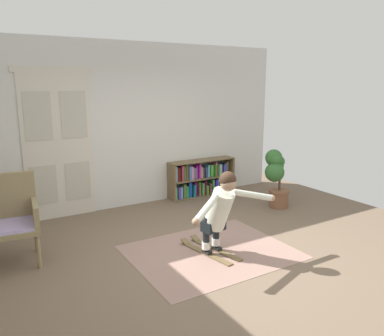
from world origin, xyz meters
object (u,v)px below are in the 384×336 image
object	(u,v)px
person_skier	(220,208)
potted_plant	(276,175)
wicker_chair	(12,217)
bookshelf	(201,179)
skis_pair	(209,250)

from	to	relation	value
person_skier	potted_plant	bearing A→B (deg)	29.74
wicker_chair	potted_plant	size ratio (longest dim) A/B	1.06
bookshelf	skis_pair	distance (m)	2.62
wicker_chair	potted_plant	bearing A→B (deg)	-0.79
bookshelf	person_skier	bearing A→B (deg)	-117.16
potted_plant	bookshelf	bearing A→B (deg)	121.69
potted_plant	skis_pair	world-z (taller)	potted_plant
bookshelf	person_skier	xyz separation A→B (m)	(-1.26, -2.45, 0.33)
person_skier	bookshelf	bearing A→B (deg)	62.84
potted_plant	skis_pair	distance (m)	2.37
wicker_chair	person_skier	distance (m)	2.59
wicker_chair	person_skier	xyz separation A→B (m)	(2.27, -1.23, 0.08)
wicker_chair	bookshelf	bearing A→B (deg)	19.07
wicker_chair	potted_plant	distance (m)	4.32
wicker_chair	potted_plant	world-z (taller)	wicker_chair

